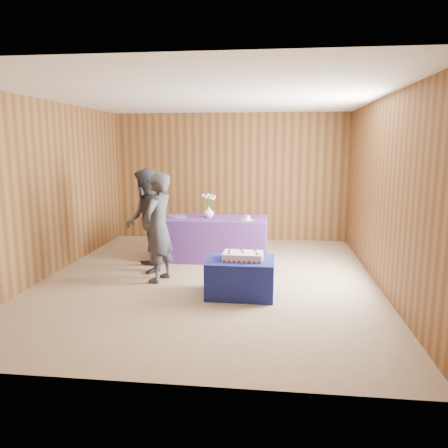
% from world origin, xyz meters
% --- Properties ---
extents(ground, '(6.00, 6.00, 0.00)m').
position_xyz_m(ground, '(0.00, 0.00, 0.00)').
color(ground, '#9E886D').
rests_on(ground, ground).
extents(room_shell, '(5.04, 6.04, 2.72)m').
position_xyz_m(room_shell, '(0.00, 0.00, 1.80)').
color(room_shell, brown).
rests_on(room_shell, ground).
extents(cake_table, '(0.91, 0.71, 0.50)m').
position_xyz_m(cake_table, '(0.54, -0.65, 0.25)').
color(cake_table, navy).
rests_on(cake_table, ground).
extents(serving_table, '(2.00, 0.90, 0.75)m').
position_xyz_m(serving_table, '(-0.15, 1.24, 0.38)').
color(serving_table, '#5A328B').
rests_on(serving_table, ground).
extents(sheet_cake, '(0.57, 0.40, 0.13)m').
position_xyz_m(sheet_cake, '(0.57, -0.65, 0.55)').
color(sheet_cake, white).
rests_on(sheet_cake, cake_table).
extents(vase, '(0.24, 0.24, 0.19)m').
position_xyz_m(vase, '(-0.19, 1.27, 0.85)').
color(vase, white).
rests_on(vase, serving_table).
extents(flower_spray, '(0.26, 0.25, 0.20)m').
position_xyz_m(flower_spray, '(-0.19, 1.27, 1.11)').
color(flower_spray, '#265A24').
rests_on(flower_spray, vase).
extents(platter, '(0.38, 0.38, 0.02)m').
position_xyz_m(platter, '(-0.78, 1.26, 0.76)').
color(platter, '#5E4C99').
rests_on(platter, serving_table).
extents(plate, '(0.28, 0.28, 0.01)m').
position_xyz_m(plate, '(0.51, 1.07, 0.76)').
color(plate, silver).
rests_on(plate, serving_table).
extents(cake_slice, '(0.10, 0.10, 0.09)m').
position_xyz_m(cake_slice, '(0.51, 1.06, 0.80)').
color(cake_slice, white).
rests_on(cake_slice, plate).
extents(knife, '(0.25, 0.10, 0.00)m').
position_xyz_m(knife, '(0.53, 0.92, 0.75)').
color(knife, '#BBBABF').
rests_on(knife, serving_table).
extents(guest_left, '(0.55, 0.68, 1.63)m').
position_xyz_m(guest_left, '(-0.73, -0.16, 0.81)').
color(guest_left, '#33343C').
rests_on(guest_left, ground).
extents(guest_right, '(0.90, 0.99, 1.67)m').
position_xyz_m(guest_right, '(-1.05, 0.33, 0.83)').
color(guest_right, '#34343E').
rests_on(guest_right, ground).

